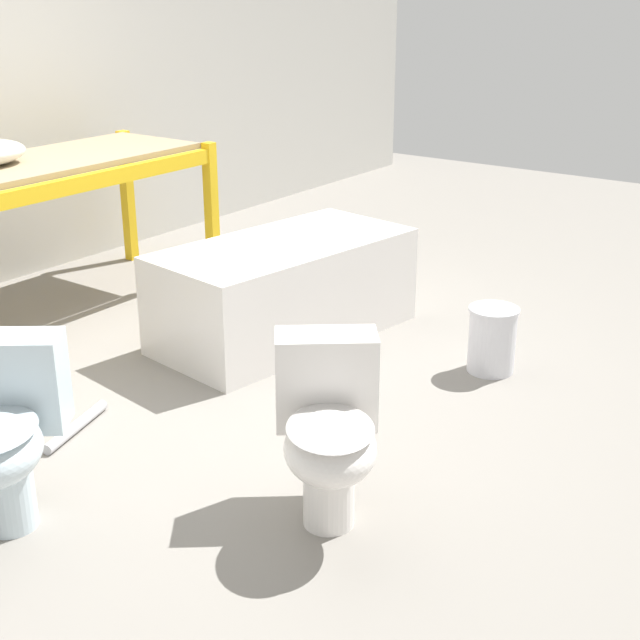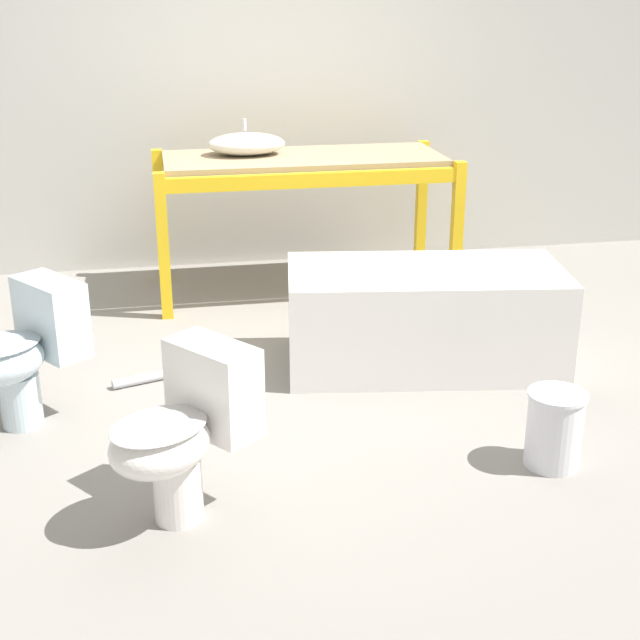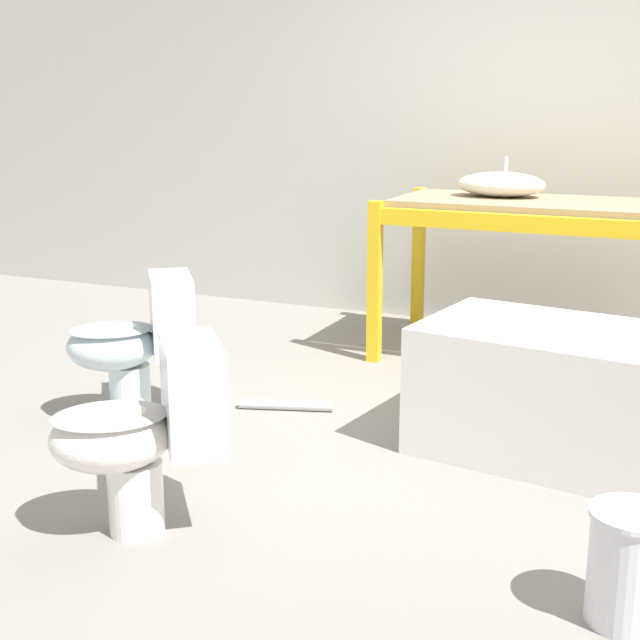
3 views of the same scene
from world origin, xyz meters
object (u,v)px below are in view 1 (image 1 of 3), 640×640
at_px(toilet_near, 3,429).
at_px(bucket_white, 492,338).
at_px(toilet_far, 328,427).
at_px(bathtub_main, 284,282).

height_order(toilet_near, bucket_white, toilet_near).
bearing_deg(toilet_near, bucket_white, 32.64).
bearing_deg(toilet_far, bathtub_main, 94.68).
bearing_deg(toilet_far, bucket_white, 55.14).
bearing_deg(toilet_near, toilet_far, -0.36).
bearing_deg(bucket_white, toilet_near, 159.64).
relative_size(toilet_far, bucket_white, 1.96).
bearing_deg(toilet_far, toilet_near, 178.39).
bearing_deg(bathtub_main, bucket_white, -70.28).
xyz_separation_m(bathtub_main, bucket_white, (0.23, -1.17, -0.14)).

